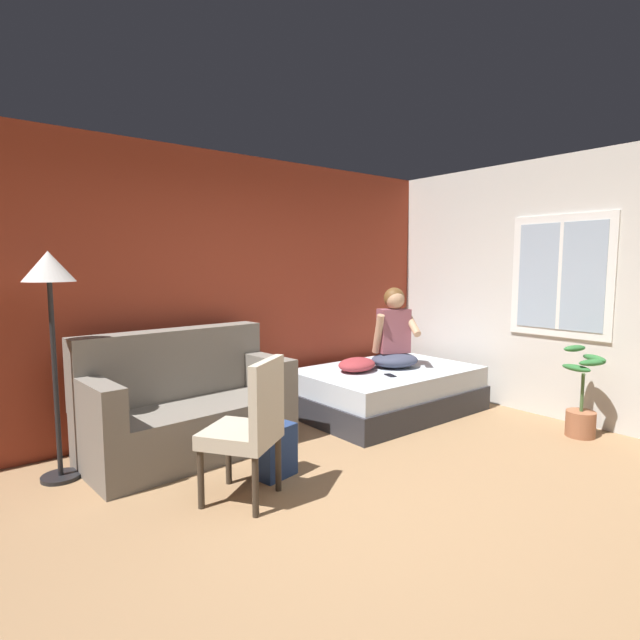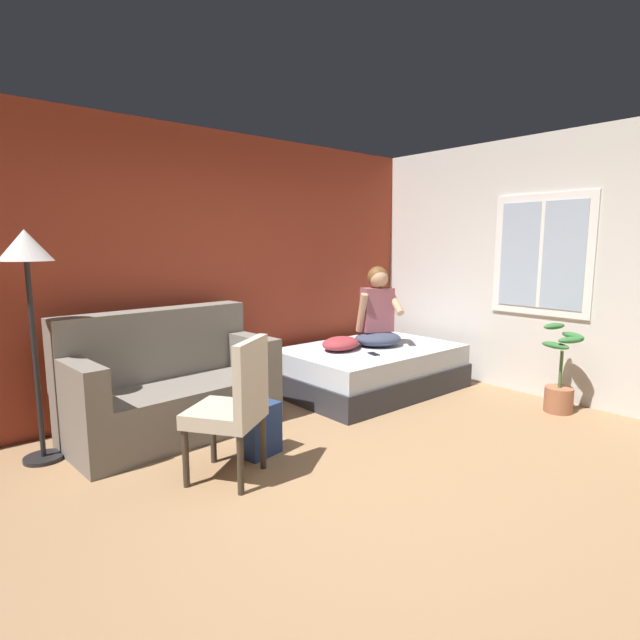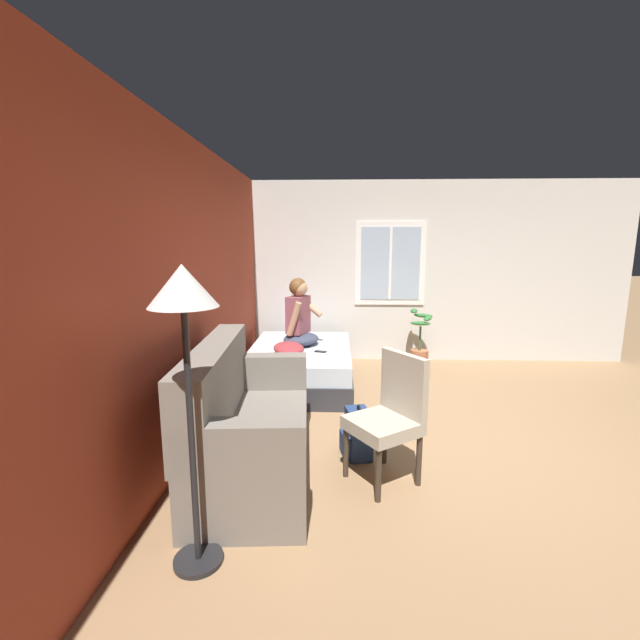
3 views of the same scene
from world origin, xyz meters
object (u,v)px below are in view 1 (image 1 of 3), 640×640
(backpack, at_px, (275,452))
(throw_pillow, at_px, (357,365))
(cell_phone, at_px, (390,375))
(bed, at_px, (387,390))
(person_seated, at_px, (394,335))
(side_chair, at_px, (250,425))
(floor_lamp, at_px, (50,289))
(couch, at_px, (186,407))
(potted_plant, at_px, (582,405))

(backpack, distance_m, throw_pillow, 1.75)
(cell_phone, bearing_deg, throw_pillow, 123.03)
(bed, xyz_separation_m, person_seated, (0.12, 0.02, 0.60))
(side_chair, height_order, floor_lamp, floor_lamp)
(couch, xyz_separation_m, cell_phone, (1.96, -0.52, 0.09))
(backpack, bearing_deg, bed, 18.73)
(bed, relative_size, potted_plant, 2.27)
(cell_phone, bearing_deg, bed, 64.58)
(side_chair, height_order, backpack, side_chair)
(throw_pillow, bearing_deg, bed, -17.28)
(person_seated, bearing_deg, couch, 174.28)
(couch, height_order, person_seated, person_seated)
(backpack, distance_m, potted_plant, 2.92)
(side_chair, height_order, throw_pillow, side_chair)
(bed, xyz_separation_m, backpack, (-1.89, -0.64, -0.04))
(side_chair, xyz_separation_m, potted_plant, (3.08, -0.82, -0.23))
(couch, xyz_separation_m, backpack, (0.31, -0.89, -0.20))
(potted_plant, bearing_deg, cell_phone, 127.23)
(backpack, bearing_deg, side_chair, -146.97)
(throw_pillow, relative_size, cell_phone, 3.33)
(person_seated, bearing_deg, bed, -171.16)
(throw_pillow, xyz_separation_m, potted_plant, (1.19, -1.80, -0.25))
(floor_lamp, relative_size, potted_plant, 2.00)
(couch, bearing_deg, person_seated, -5.72)
(bed, height_order, potted_plant, potted_plant)
(couch, bearing_deg, potted_plant, -32.50)
(side_chair, bearing_deg, bed, 21.16)
(side_chair, distance_m, potted_plant, 3.19)
(throw_pillow, bearing_deg, potted_plant, -56.51)
(potted_plant, bearing_deg, throw_pillow, 123.49)
(person_seated, distance_m, cell_phone, 0.58)
(couch, xyz_separation_m, person_seated, (2.32, -0.23, 0.44))
(side_chair, xyz_separation_m, floor_lamp, (-0.94, 1.19, 0.90))
(floor_lamp, bearing_deg, potted_plant, -26.63)
(bed, relative_size, backpack, 4.21)
(couch, distance_m, throw_pillow, 1.86)
(backpack, xyz_separation_m, potted_plant, (2.73, -1.05, 0.11))
(bed, bearing_deg, couch, 173.52)
(couch, relative_size, throw_pillow, 3.65)
(side_chair, relative_size, cell_phone, 6.81)
(side_chair, relative_size, backpack, 2.14)
(throw_pillow, bearing_deg, cell_phone, -73.66)
(person_seated, height_order, backpack, person_seated)
(couch, distance_m, floor_lamp, 1.42)
(cell_phone, xyz_separation_m, potted_plant, (1.08, -1.42, -0.18))
(floor_lamp, distance_m, potted_plant, 4.63)
(cell_phone, distance_m, floor_lamp, 3.14)
(couch, relative_size, potted_plant, 2.06)
(person_seated, relative_size, backpack, 1.91)
(person_seated, xyz_separation_m, cell_phone, (-0.36, -0.29, -0.35))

